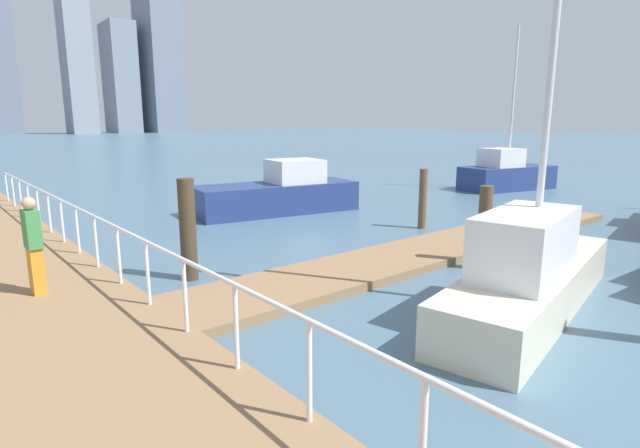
{
  "coord_description": "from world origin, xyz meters",
  "views": [
    {
      "loc": [
        -5.88,
        1.84,
        3.29
      ],
      "look_at": [
        -1.01,
        7.67,
        1.72
      ],
      "focal_mm": 27.73,
      "sensor_mm": 36.0,
      "label": 1
    }
  ],
  "objects_px": {
    "moored_boat_3": "(506,174)",
    "moored_boat_4": "(279,194)",
    "moored_boat_1": "(530,273)",
    "pedestrian_1": "(33,244)"
  },
  "relations": [
    {
      "from": "moored_boat_3",
      "to": "moored_boat_4",
      "type": "height_order",
      "value": "moored_boat_3"
    },
    {
      "from": "moored_boat_1",
      "to": "moored_boat_3",
      "type": "bearing_deg",
      "value": 31.18
    },
    {
      "from": "moored_boat_1",
      "to": "pedestrian_1",
      "type": "relative_size",
      "value": 5.14
    },
    {
      "from": "moored_boat_1",
      "to": "pedestrian_1",
      "type": "bearing_deg",
      "value": 141.08
    },
    {
      "from": "moored_boat_1",
      "to": "pedestrian_1",
      "type": "height_order",
      "value": "moored_boat_1"
    },
    {
      "from": "moored_boat_3",
      "to": "moored_boat_4",
      "type": "relative_size",
      "value": 1.24
    },
    {
      "from": "moored_boat_1",
      "to": "moored_boat_4",
      "type": "xyz_separation_m",
      "value": [
        2.37,
        10.88,
        -0.03
      ]
    },
    {
      "from": "moored_boat_1",
      "to": "moored_boat_4",
      "type": "height_order",
      "value": "moored_boat_1"
    },
    {
      "from": "moored_boat_1",
      "to": "moored_boat_4",
      "type": "relative_size",
      "value": 1.38
    },
    {
      "from": "moored_boat_1",
      "to": "moored_boat_3",
      "type": "height_order",
      "value": "moored_boat_1"
    }
  ]
}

